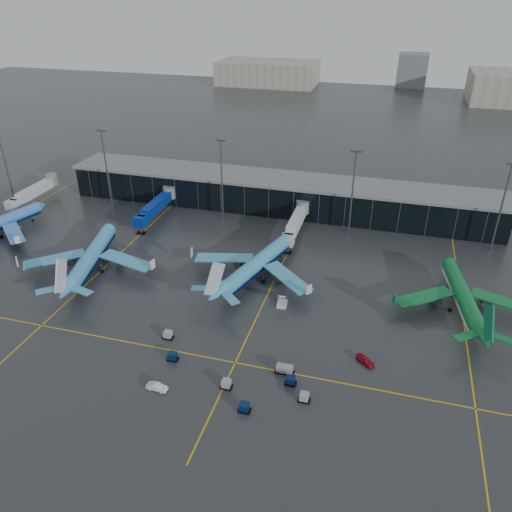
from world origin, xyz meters
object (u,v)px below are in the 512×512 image
(airliner_aer_lingus, at_px, (464,286))
(mobile_airstair, at_px, (282,302))
(service_van_red, at_px, (365,360))
(service_van_white, at_px, (157,387))
(airliner_arkefly, at_px, (91,247))
(baggage_carts, at_px, (245,374))
(airliner_klm_near, at_px, (258,255))

(airliner_aer_lingus, height_order, mobile_airstair, airliner_aer_lingus)
(service_van_red, xyz_separation_m, service_van_white, (-36.64, -18.05, -0.04))
(service_van_red, bearing_deg, service_van_white, 155.07)
(airliner_aer_lingus, xyz_separation_m, service_van_red, (-19.53, -25.43, -5.16))
(airliner_arkefly, bearing_deg, airliner_aer_lingus, -8.83)
(airliner_aer_lingus, xyz_separation_m, mobile_airstair, (-40.04, -10.24, -5.10))
(service_van_white, bearing_deg, mobile_airstair, -22.72)
(airliner_aer_lingus, bearing_deg, service_van_red, -136.67)
(baggage_carts, height_order, service_van_red, baggage_carts)
(mobile_airstair, xyz_separation_m, service_van_white, (-16.12, -33.24, -0.10))
(airliner_arkefly, bearing_deg, service_van_red, -27.47)
(airliner_klm_near, relative_size, service_van_white, 9.98)
(airliner_arkefly, bearing_deg, service_van_white, -58.83)
(airliner_arkefly, height_order, baggage_carts, airliner_arkefly)
(airliner_klm_near, height_order, service_van_white, airliner_klm_near)
(airliner_arkefly, height_order, airliner_aer_lingus, airliner_arkefly)
(service_van_red, distance_m, service_van_white, 40.84)
(baggage_carts, height_order, mobile_airstair, mobile_airstair)
(baggage_carts, bearing_deg, airliner_aer_lingus, 40.86)
(airliner_aer_lingus, distance_m, service_van_red, 32.47)
(airliner_aer_lingus, height_order, service_van_white, airliner_aer_lingus)
(airliner_arkefly, distance_m, baggage_carts, 58.25)
(baggage_carts, bearing_deg, service_van_white, -152.52)
(service_van_red, height_order, service_van_white, service_van_red)
(airliner_aer_lingus, distance_m, mobile_airstair, 41.65)
(airliner_klm_near, distance_m, mobile_airstair, 15.17)
(service_van_red, relative_size, service_van_white, 1.02)
(airliner_aer_lingus, height_order, baggage_carts, airliner_aer_lingus)
(airliner_klm_near, distance_m, baggage_carts, 37.67)
(airliner_klm_near, height_order, baggage_carts, airliner_klm_near)
(baggage_carts, distance_m, mobile_airstair, 25.58)
(airliner_klm_near, bearing_deg, airliner_aer_lingus, 15.07)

